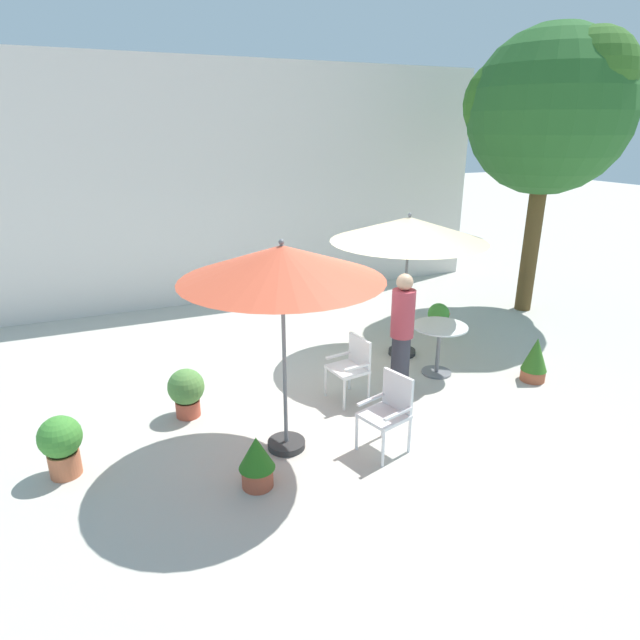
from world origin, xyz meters
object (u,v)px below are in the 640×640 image
(potted_plant_0, at_px, (61,443))
(standing_person, at_px, (402,332))
(cafe_table_0, at_px, (439,340))
(potted_plant_4, at_px, (535,359))
(potted_plant_3, at_px, (439,316))
(potted_plant_2, at_px, (257,460))
(patio_chair_1, at_px, (352,364))
(potted_plant_1, at_px, (186,391))
(patio_chair_0, at_px, (389,408))
(patio_umbrella_1, at_px, (282,265))
(shade_tree, at_px, (550,112))
(patio_umbrella_0, at_px, (409,230))

(potted_plant_0, distance_m, standing_person, 4.35)
(cafe_table_0, distance_m, standing_person, 0.93)
(potted_plant_0, relative_size, potted_plant_4, 1.03)
(potted_plant_3, bearing_deg, potted_plant_2, -145.57)
(standing_person, bearing_deg, potted_plant_2, -152.88)
(patio_chair_1, relative_size, potted_plant_1, 1.35)
(patio_chair_0, relative_size, potted_plant_3, 1.67)
(patio_chair_0, bearing_deg, potted_plant_1, 140.31)
(patio_umbrella_1, xyz_separation_m, potted_plant_4, (3.95, 0.22, -1.86))
(potted_plant_4, bearing_deg, cafe_table_0, 147.31)
(shade_tree, distance_m, patio_chair_0, 6.96)
(cafe_table_0, xyz_separation_m, potted_plant_4, (1.17, -0.75, -0.21))
(shade_tree, relative_size, patio_chair_0, 5.70)
(shade_tree, distance_m, potted_plant_0, 9.56)
(potted_plant_0, distance_m, potted_plant_4, 6.32)
(patio_umbrella_1, relative_size, patio_chair_0, 2.67)
(potted_plant_0, xyz_separation_m, potted_plant_4, (6.31, -0.23, -0.05))
(potted_plant_1, height_order, potted_plant_2, potted_plant_1)
(shade_tree, bearing_deg, patio_chair_1, -157.44)
(potted_plant_0, height_order, potted_plant_3, potted_plant_0)
(patio_umbrella_1, relative_size, patio_chair_1, 2.81)
(patio_chair_1, distance_m, potted_plant_0, 3.62)
(patio_umbrella_1, xyz_separation_m, potted_plant_0, (-2.36, 0.45, -1.81))
(patio_umbrella_0, xyz_separation_m, cafe_table_0, (0.11, -0.83, -1.51))
(cafe_table_0, xyz_separation_m, potted_plant_0, (-5.14, -0.53, -0.16))
(potted_plant_1, distance_m, potted_plant_2, 1.79)
(shade_tree, xyz_separation_m, potted_plant_4, (-2.28, -2.64, -3.46))
(potted_plant_3, bearing_deg, patio_chair_0, -133.24)
(patio_chair_1, distance_m, potted_plant_1, 2.21)
(patio_chair_0, relative_size, potted_plant_1, 1.43)
(patio_chair_1, height_order, potted_plant_0, patio_chair_1)
(potted_plant_4, bearing_deg, potted_plant_1, 168.80)
(patio_chair_0, xyz_separation_m, standing_person, (0.87, 1.19, 0.36))
(cafe_table_0, xyz_separation_m, patio_chair_1, (-1.54, -0.19, -0.02))
(patio_umbrella_1, bearing_deg, potted_plant_4, 3.20)
(patio_chair_0, relative_size, potted_plant_4, 1.38)
(patio_umbrella_0, relative_size, potted_plant_2, 4.13)
(shade_tree, bearing_deg, potted_plant_4, -130.84)
(patio_chair_1, height_order, potted_plant_1, patio_chair_1)
(potted_plant_0, xyz_separation_m, standing_person, (4.32, 0.26, 0.51))
(cafe_table_0, distance_m, patio_chair_1, 1.55)
(potted_plant_1, bearing_deg, standing_person, -9.37)
(shade_tree, bearing_deg, potted_plant_2, -153.16)
(potted_plant_2, distance_m, potted_plant_3, 5.21)
(patio_chair_0, bearing_deg, patio_chair_1, 82.92)
(shade_tree, bearing_deg, cafe_table_0, -151.37)
(shade_tree, xyz_separation_m, patio_chair_0, (-5.15, -3.34, -3.27))
(potted_plant_0, bearing_deg, potted_plant_4, -2.05)
(patio_chair_0, bearing_deg, potted_plant_4, 13.74)
(cafe_table_0, bearing_deg, patio_chair_0, -139.36)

